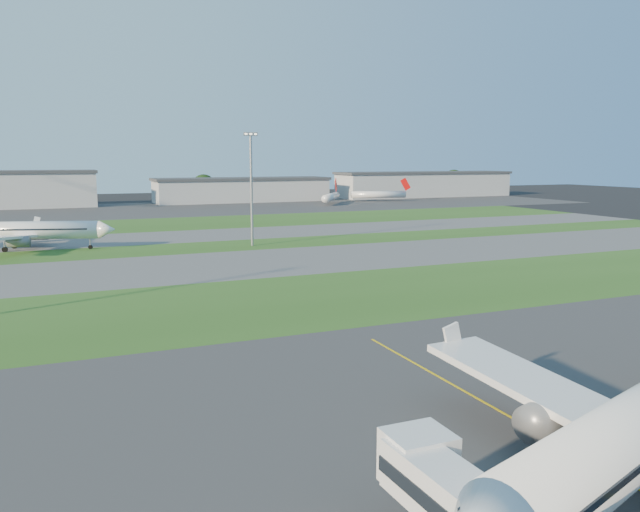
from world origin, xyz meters
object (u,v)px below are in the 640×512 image
airliner_taxiing (24,231)px  mini_jet_near (331,197)px  light_mast_centre (251,181)px  mini_jet_far (379,194)px

airliner_taxiing → mini_jet_near: bearing=-122.3°
airliner_taxiing → mini_jet_near: size_ratio=1.54×
light_mast_centre → airliner_taxiing: bearing=164.8°
airliner_taxiing → mini_jet_near: 156.83m
mini_jet_near → mini_jet_far: bearing=-38.6°
mini_jet_far → light_mast_centre: 159.24m
mini_jet_far → light_mast_centre: (-100.00, -123.39, 11.53)m
airliner_taxiing → mini_jet_far: (148.02, 110.35, -0.97)m
airliner_taxiing → mini_jet_near: (119.28, 101.82, -0.97)m
mini_jet_near → mini_jet_far: 29.98m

